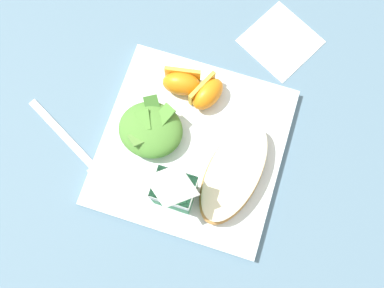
# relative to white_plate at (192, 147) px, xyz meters

# --- Properties ---
(ground) EXTENTS (3.00, 3.00, 0.00)m
(ground) POSITION_rel_white_plate_xyz_m (0.00, 0.00, -0.01)
(ground) COLOR slate
(white_plate) EXTENTS (0.28, 0.28, 0.02)m
(white_plate) POSITION_rel_white_plate_xyz_m (0.00, 0.00, 0.00)
(white_plate) COLOR silver
(white_plate) RESTS_ON ground
(cheesy_pizza_bread) EXTENTS (0.11, 0.18, 0.04)m
(cheesy_pizza_bread) POSITION_rel_white_plate_xyz_m (-0.07, 0.02, 0.03)
(cheesy_pizza_bread) COLOR #B77F42
(cheesy_pizza_bread) RESTS_ON white_plate
(green_salad_pile) EXTENTS (0.10, 0.10, 0.05)m
(green_salad_pile) POSITION_rel_white_plate_xyz_m (0.07, -0.00, 0.03)
(green_salad_pile) COLOR #4C8433
(green_salad_pile) RESTS_ON white_plate
(milk_carton) EXTENTS (0.06, 0.04, 0.11)m
(milk_carton) POSITION_rel_white_plate_xyz_m (0.00, 0.08, 0.07)
(milk_carton) COLOR #2D8451
(milk_carton) RESTS_ON white_plate
(orange_wedge_front) EXTENTS (0.06, 0.07, 0.04)m
(orange_wedge_front) POSITION_rel_white_plate_xyz_m (-0.00, -0.08, 0.03)
(orange_wedge_front) COLOR orange
(orange_wedge_front) RESTS_ON white_plate
(orange_wedge_middle) EXTENTS (0.07, 0.05, 0.04)m
(orange_wedge_middle) POSITION_rel_white_plate_xyz_m (0.05, -0.09, 0.03)
(orange_wedge_middle) COLOR orange
(orange_wedge_middle) RESTS_ON white_plate
(paper_napkin) EXTENTS (0.15, 0.15, 0.00)m
(paper_napkin) POSITION_rel_white_plate_xyz_m (-0.09, -0.23, -0.01)
(paper_napkin) COLOR white
(paper_napkin) RESTS_ON ground
(metal_fork) EXTENTS (0.17, 0.10, 0.01)m
(metal_fork) POSITION_rel_white_plate_xyz_m (0.18, 0.06, -0.01)
(metal_fork) COLOR silver
(metal_fork) RESTS_ON ground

